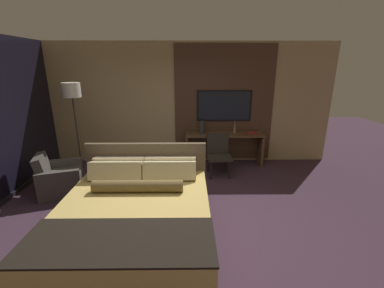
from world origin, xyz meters
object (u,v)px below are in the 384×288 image
Objects in this scene: armchair_by_window at (60,179)px; vase_tall at (235,126)px; bed at (136,216)px; floor_lamp at (73,98)px; vase_short at (202,127)px; desk_chair at (218,152)px; desk at (224,143)px; book at (252,133)px; tv at (224,106)px.

armchair_by_window is 3.82m from vase_tall.
vase_tall is at bearing 57.65° from bed.
floor_lamp reaches higher than armchair_by_window.
floor_lamp is at bearing 127.00° from bed.
vase_tall reaches higher than bed.
bed is at bearing -147.37° from armchair_by_window.
desk_chair is at bearing -60.26° from vase_short.
desk is 6.08× the size of vase_short.
vase_short is 1.18m from book.
armchair_by_window is at bearing -99.74° from floor_lamp.
desk_chair is (-0.19, -0.60, -0.00)m from desk.
bed is 2.43× the size of armchair_by_window.
bed is at bearing -110.04° from vase_short.
tv is at bearing 20.71° from vase_short.
vase_short is (2.70, 1.41, 0.64)m from armchair_by_window.
desk is at bearing 61.11° from bed.
armchair_by_window is 1.58m from floor_lamp.
vase_short is at bearing 69.96° from bed.
bed is 2.17m from armchair_by_window.
floor_lamp is at bearing 178.22° from desk_chair.
desk is 0.48m from vase_tall.
armchair_by_window is (-3.03, -0.83, -0.25)m from desk_chair.
book is at bearing 51.74° from bed.
tv is 1.37× the size of armchair_by_window.
vase_tall is at bearing 12.53° from floor_lamp.
tv is 3.24m from floor_lamp.
floor_lamp reaches higher than desk_chair.
armchair_by_window is 0.47× the size of floor_lamp.
bed is 3.50m from tv.
book is at bearing -17.04° from tv.
desk_chair is (1.35, 2.19, 0.16)m from bed.
floor_lamp is 3.51m from vase_tall.
book reaches higher than armchair_by_window.
vase_tall is (3.35, 0.74, -0.75)m from floor_lamp.
armchair_by_window is at bearing -152.41° from vase_short.
bed is 1.15× the size of floor_lamp.
book is (3.75, 0.70, -0.89)m from floor_lamp.
tv reaches higher than vase_tall.
tv is 0.91m from book.
bed is 9.64× the size of book.
bed is at bearing -53.00° from floor_lamp.
bed reaches higher than armchair_by_window.
floor_lamp is at bearing -164.83° from vase_short.
desk is at bearing 178.72° from book.
desk_chair is at bearing -107.93° from desk.
vase_tall reaches higher than desk_chair.
desk is 0.88m from tv.
tv is at bearing 162.96° from book.
desk_chair is at bearing -125.03° from vase_tall.
armchair_by_window is (-1.69, 1.36, -0.08)m from bed.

